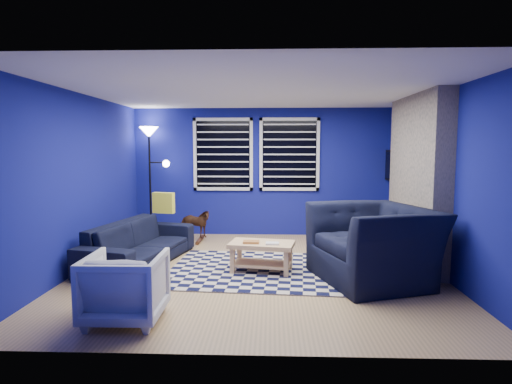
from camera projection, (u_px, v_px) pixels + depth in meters
floor at (257, 270)px, 6.07m from camera, size 5.00×5.00×0.00m
ceiling at (257, 91)px, 5.81m from camera, size 5.00×5.00×0.00m
wall_back at (261, 172)px, 8.43m from camera, size 5.00×0.00×5.00m
wall_left at (80, 182)px, 6.03m from camera, size 0.00×5.00×5.00m
wall_right at (439, 183)px, 5.85m from camera, size 0.00×5.00×5.00m
fireplace at (416, 184)px, 6.36m from camera, size 0.65×2.00×2.50m
window_left at (223, 154)px, 8.38m from camera, size 1.17×0.06×1.42m
window_right at (289, 154)px, 8.33m from camera, size 1.17×0.06×1.42m
tv at (394, 166)px, 7.82m from camera, size 0.07×1.00×0.58m
rug at (259, 270)px, 6.06m from camera, size 2.63×2.17×0.02m
sofa at (140, 243)px, 6.39m from camera, size 2.29×1.29×0.63m
armchair_big at (374, 244)px, 5.56m from camera, size 1.83×1.71×0.97m
armchair_bent at (125, 287)px, 4.27m from camera, size 0.75×0.77×0.70m
rocking_horse at (194, 224)px, 7.90m from camera, size 0.39×0.66×0.53m
coffee_table at (262, 251)px, 5.96m from camera, size 0.96×0.66×0.44m
cabinet at (340, 227)px, 7.86m from camera, size 0.74×0.62×0.62m
floor_lamp at (150, 147)px, 8.20m from camera, size 0.58×0.36×2.13m
throw_pillow at (164, 203)px, 7.20m from camera, size 0.38×0.18×0.35m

